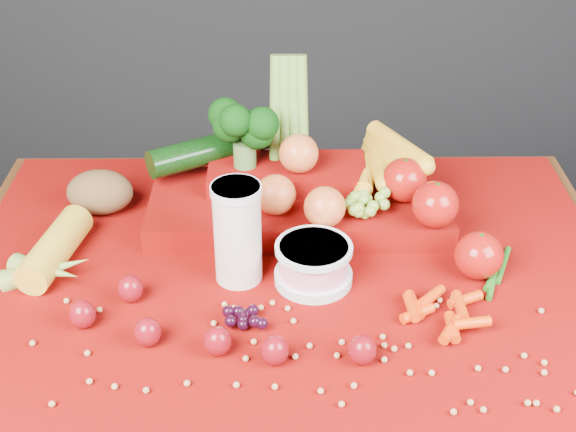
{
  "coord_description": "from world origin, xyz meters",
  "views": [
    {
      "loc": [
        -0.01,
        -1.05,
        1.53
      ],
      "look_at": [
        0.0,
        0.02,
        0.85
      ],
      "focal_mm": 50.0,
      "sensor_mm": 36.0,
      "label": 1
    }
  ],
  "objects_px": {
    "milk_glass": "(237,230)",
    "yogurt_bowl": "(314,262)",
    "table": "(288,320)",
    "produce_mound": "(313,188)"
  },
  "relations": [
    {
      "from": "milk_glass",
      "to": "yogurt_bowl",
      "type": "relative_size",
      "value": 1.36
    },
    {
      "from": "table",
      "to": "produce_mound",
      "type": "relative_size",
      "value": 1.86
    },
    {
      "from": "table",
      "to": "produce_mound",
      "type": "height_order",
      "value": "produce_mound"
    },
    {
      "from": "table",
      "to": "milk_glass",
      "type": "distance_m",
      "value": 0.21
    },
    {
      "from": "produce_mound",
      "to": "milk_glass",
      "type": "bearing_deg",
      "value": -124.57
    },
    {
      "from": "milk_glass",
      "to": "yogurt_bowl",
      "type": "height_order",
      "value": "milk_glass"
    },
    {
      "from": "yogurt_bowl",
      "to": "produce_mound",
      "type": "distance_m",
      "value": 0.19
    },
    {
      "from": "table",
      "to": "milk_glass",
      "type": "xyz_separation_m",
      "value": [
        -0.08,
        -0.02,
        0.2
      ]
    },
    {
      "from": "milk_glass",
      "to": "produce_mound",
      "type": "distance_m",
      "value": 0.22
    },
    {
      "from": "table",
      "to": "yogurt_bowl",
      "type": "distance_m",
      "value": 0.15
    }
  ]
}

